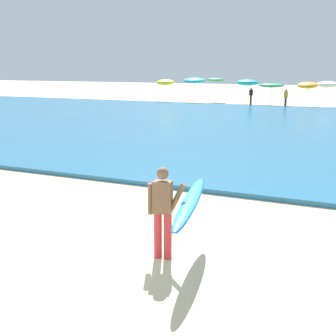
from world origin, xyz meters
TOP-DOWN VIEW (x-y plane):
  - ground_plane at (0.00, 0.00)m, footprint 160.00×160.00m
  - sea at (0.00, 18.42)m, footprint 120.00×28.00m
  - surfer_with_board at (2.47, 0.10)m, footprint 1.18×2.80m
  - beach_umbrella_0 at (-12.85, 33.73)m, footprint 1.84×1.86m
  - beach_umbrella_1 at (-9.96, 34.15)m, footprint 2.23×2.25m
  - beach_umbrella_2 at (-8.42, 36.03)m, footprint 1.79×1.80m
  - beach_umbrella_3 at (-4.81, 34.50)m, footprint 2.12×2.14m
  - beach_umbrella_4 at (-2.48, 34.08)m, footprint 2.28×2.29m
  - beach_umbrella_5 at (0.68, 34.04)m, footprint 1.82×1.86m
  - beach_umbrella_6 at (2.25, 34.95)m, footprint 1.97×1.98m
  - beachgoer_near_row_left at (-4.35, 34.20)m, footprint 0.32×0.20m
  - beachgoer_near_row_mid at (-0.91, 32.60)m, footprint 0.32×0.20m

SIDE VIEW (x-z plane):
  - ground_plane at x=0.00m, z-range 0.00..0.00m
  - sea at x=0.00m, z-range 0.00..0.14m
  - beachgoer_near_row_left at x=-4.35m, z-range 0.05..1.63m
  - beachgoer_near_row_mid at x=-0.91m, z-range 0.05..1.63m
  - surfer_with_board at x=2.47m, z-range 0.17..1.90m
  - beach_umbrella_4 at x=-2.48m, z-range 0.78..2.78m
  - beach_umbrella_5 at x=0.68m, z-range 0.75..2.96m
  - beach_umbrella_6 at x=2.25m, z-range 0.79..3.01m
  - beach_umbrella_0 at x=-12.85m, z-range 0.80..3.02m
  - beach_umbrella_3 at x=-4.81m, z-range 0.84..3.13m
  - beach_umbrella_1 at x=-9.96m, z-range 0.90..3.34m
  - beach_umbrella_2 at x=-8.42m, z-range 0.96..3.34m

